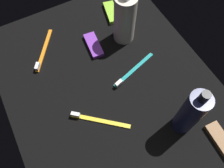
{
  "coord_description": "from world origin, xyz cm",
  "views": [
    {
      "loc": [
        -28.88,
        15.51,
        65.78
      ],
      "look_at": [
        0.0,
        0.0,
        3.0
      ],
      "focal_mm": 37.06,
      "sensor_mm": 36.0,
      "label": 1
    }
  ],
  "objects": [
    {
      "name": "toothbrush_teal",
      "position": [
        2.23,
        -8.53,
        0.61
      ],
      "size": [
        6.25,
        17.6,
        2.1
      ],
      "color": "teal",
      "rests_on": "ground_plane"
    },
    {
      "name": "ground_plane",
      "position": [
        0.0,
        0.0,
        -0.6
      ],
      "size": [
        84.0,
        64.0,
        1.2
      ],
      "primitive_type": "cube",
      "color": "black"
    },
    {
      "name": "lotion_bottle",
      "position": [
        -20.05,
        -12.31,
        9.33
      ],
      "size": [
        5.67,
        5.67,
        20.98
      ],
      "color": "#1B1E45",
      "rests_on": "ground_plane"
    },
    {
      "name": "toothbrush_yellow",
      "position": [
        -7.2,
        8.99,
        0.61
      ],
      "size": [
        12.5,
        14.55,
        2.1
      ],
      "color": "yellow",
      "rests_on": "ground_plane"
    },
    {
      "name": "snack_bar_purple",
      "position": [
        17.55,
        -2.13,
        0.75
      ],
      "size": [
        10.75,
        5.01,
        1.5
      ],
      "primitive_type": "cube",
      "rotation": [
        0.0,
        0.0,
        -0.1
      ],
      "color": "purple",
      "rests_on": "ground_plane"
    },
    {
      "name": "snack_bar_lime",
      "position": [
        28.17,
        -14.88,
        0.75
      ],
      "size": [
        11.02,
        6.19,
        1.5
      ],
      "primitive_type": "cube",
      "rotation": [
        0.0,
        0.0,
        -0.22
      ],
      "color": "#8CD133",
      "rests_on": "ground_plane"
    },
    {
      "name": "snack_bar_brown",
      "position": [
        -29.24,
        -19.19,
        0.75
      ],
      "size": [
        10.62,
        4.63,
        1.5
      ],
      "primitive_type": "cube",
      "rotation": [
        0.0,
        0.0,
        -0.06
      ],
      "color": "brown",
      "rests_on": "ground_plane"
    },
    {
      "name": "toothbrush_orange",
      "position": [
        23.26,
        14.41,
        0.61
      ],
      "size": [
        15.34,
        11.44,
        2.1
      ],
      "color": "orange",
      "rests_on": "ground_plane"
    },
    {
      "name": "bodywash_bottle",
      "position": [
        16.37,
        -13.5,
        9.15
      ],
      "size": [
        7.21,
        7.21,
        20.03
      ],
      "color": "silver",
      "rests_on": "ground_plane"
    }
  ]
}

